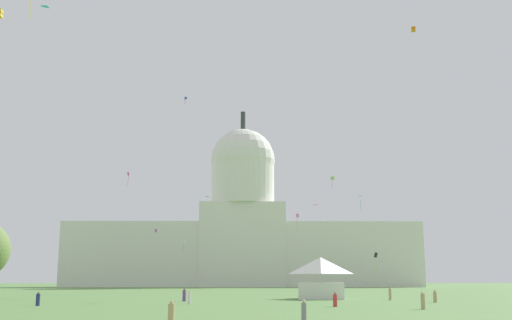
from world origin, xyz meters
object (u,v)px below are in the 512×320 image
person_tan_mid_center (390,294)px  kite_black_low (376,257)px  kite_green_mid (209,198)px  kite_orange_high (413,29)px  person_navy_lawn_far_right (38,300)px  kite_blue_high (186,98)px  kite_violet_low (156,231)px  person_purple_edge_east (184,296)px  kite_turquoise_mid (362,198)px  kite_pink_low (297,219)px  person_tan_back_left (423,301)px  kite_lime_high (333,178)px  person_tan_back_center (171,314)px  person_white_near_tent (189,298)px  kite_cyan_high (46,8)px  kite_magenta_mid (128,176)px  kite_red_low (313,207)px  person_tan_front_right (435,297)px  event_tent (321,277)px  kite_white_low (184,244)px  person_grey_lawn_far_left (304,312)px  capitol_building (243,232)px  person_red_mid_left (335,300)px

person_tan_mid_center → kite_black_low: bearing=62.1°
kite_green_mid → kite_orange_high: size_ratio=1.41×
person_navy_lawn_far_right → kite_blue_high: bearing=176.9°
person_tan_mid_center → person_navy_lawn_far_right: person_tan_mid_center is taller
kite_blue_high → kite_violet_low: 65.03m
person_purple_edge_east → kite_turquoise_mid: kite_turquoise_mid is taller
kite_pink_low → kite_violet_low: size_ratio=4.58×
person_tan_mid_center → kite_black_low: 74.25m
person_tan_back_left → kite_lime_high: 141.17m
person_navy_lawn_far_right → person_tan_back_center: person_tan_back_center is taller
person_tan_back_center → person_white_near_tent: bearing=110.4°
person_white_near_tent → person_purple_edge_east: bearing=75.3°
kite_cyan_high → kite_magenta_mid: kite_cyan_high is taller
person_navy_lawn_far_right → kite_turquoise_mid: 96.04m
person_white_near_tent → kite_red_low: (19.38, 42.25, 15.70)m
kite_lime_high → kite_magenta_mid: size_ratio=1.07×
person_purple_edge_east → person_tan_front_right: person_purple_edge_east is taller
event_tent → kite_orange_high: 67.74m
person_purple_edge_east → kite_white_low: (-11.82, 114.86, 13.22)m
kite_pink_low → kite_lime_high: kite_lime_high is taller
person_purple_edge_east → person_tan_back_center: size_ratio=1.05×
kite_violet_low → kite_red_low: size_ratio=0.56×
kite_pink_low → kite_blue_high: (-29.63, 67.46, 44.90)m
kite_lime_high → kite_pink_low: bearing=140.7°
person_grey_lawn_far_left → person_tan_front_right: person_tan_front_right is taller
person_tan_back_left → person_navy_lawn_far_right: (-40.39, 8.53, -0.11)m
person_white_near_tent → person_tan_back_left: bearing=-52.6°
kite_blue_high → kite_orange_high: kite_blue_high is taller
event_tent → kite_green_mid: bearing=110.6°
person_tan_mid_center → person_navy_lawn_far_right: 46.41m
kite_turquoise_mid → person_tan_back_center: bearing=142.1°
kite_blue_high → person_purple_edge_east: bearing=165.1°
kite_turquoise_mid → kite_white_low: kite_turquoise_mid is taller
person_white_near_tent → kite_white_low: (-13.34, 123.86, 13.24)m
capitol_building → person_navy_lawn_far_right: size_ratio=85.13×
person_tan_front_right → person_tan_back_center: bearing=52.9°
event_tent → kite_orange_high: kite_orange_high is taller
person_red_mid_left → person_tan_front_right: (14.36, 11.96, 0.02)m
person_purple_edge_east → kite_cyan_high: size_ratio=1.26×
kite_blue_high → kite_cyan_high: (-8.57, -107.39, -19.12)m
kite_cyan_high → kite_red_low: bearing=7.4°
person_white_near_tent → kite_black_low: 94.68m
kite_violet_low → kite_cyan_high: (-7.28, -61.07, 26.51)m
person_tan_back_center → kite_blue_high: (-14.92, 148.00, 58.70)m
person_red_mid_left → person_tan_mid_center: size_ratio=0.88×
person_tan_back_center → person_red_mid_left: bearing=79.3°
person_tan_back_center → person_purple_edge_east: bearing=111.7°
kite_cyan_high → kite_black_low: bearing=18.2°
kite_blue_high → person_white_near_tent: bearing=165.4°
person_tan_back_left → person_tan_mid_center: (2.71, 25.77, 0.01)m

